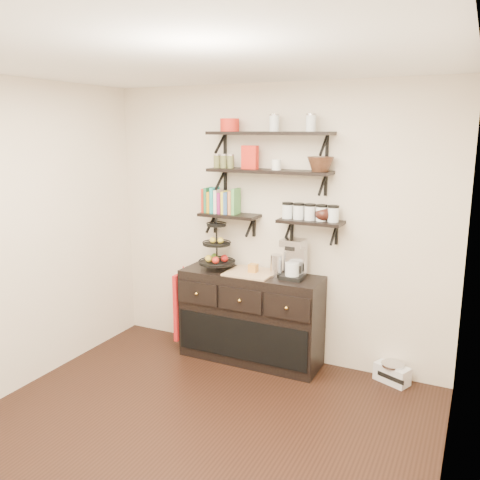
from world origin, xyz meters
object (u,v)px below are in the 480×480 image
coffee_maker (294,260)px  fruit_stand (217,251)px  radio (392,373)px  sideboard (251,317)px

coffee_maker → fruit_stand: bearing=-176.7°
coffee_maker → radio: coffee_maker is taller
sideboard → coffee_maker: size_ratio=3.69×
radio → coffee_maker: bearing=-150.0°
fruit_stand → coffee_maker: bearing=1.6°
fruit_stand → radio: fruit_stand is taller
sideboard → radio: 1.42m
fruit_stand → coffee_maker: size_ratio=1.40×
fruit_stand → coffee_maker: 0.80m
sideboard → fruit_stand: bearing=179.4°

